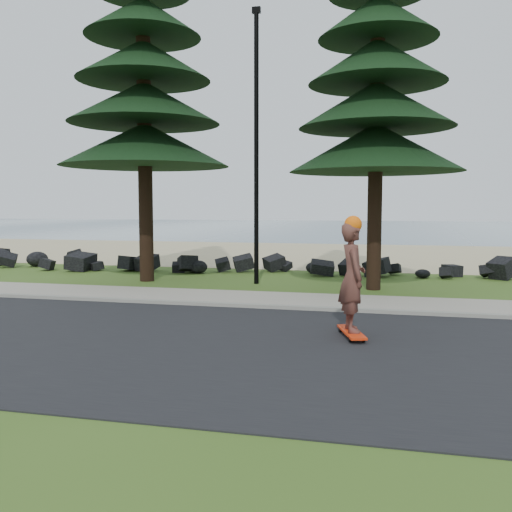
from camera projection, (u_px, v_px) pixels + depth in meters
The scene contains 9 objects.
ground at pixel (226, 300), 14.21m from camera, with size 160.00×160.00×0.00m, color #3D5D1D.
road at pixel (151, 342), 9.86m from camera, with size 160.00×7.00×0.02m, color black.
kerb at pixel (215, 305), 13.34m from camera, with size 160.00×0.20×0.10m, color gray.
sidewalk at pixel (228, 298), 14.40m from camera, with size 160.00×2.00×0.08m, color gray.
beach_sand at pixel (310, 254), 28.25m from camera, with size 160.00×15.00×0.01m, color tan.
ocean at pixel (357, 227), 63.58m from camera, with size 160.00×58.00×0.01m, color #355266.
seawall_boulders at pixel (273, 274), 19.63m from camera, with size 60.00×2.40×1.10m, color black, non-canonical shape.
lamp_post at pixel (256, 146), 16.95m from camera, with size 0.25×0.14×8.14m.
skateboarder at pixel (352, 278), 10.07m from camera, with size 0.65×1.19×2.16m.
Camera 1 is at (4.05, -13.49, 2.35)m, focal length 40.00 mm.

